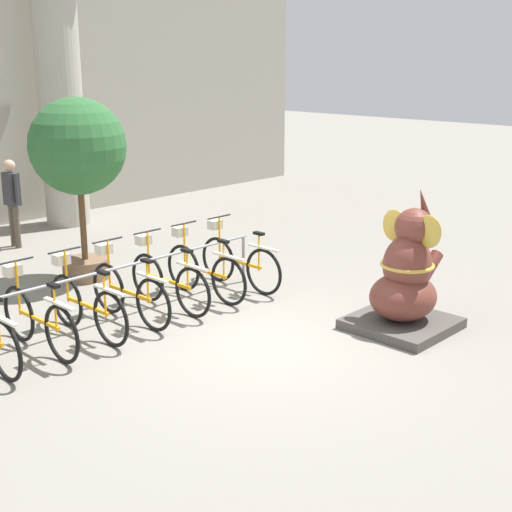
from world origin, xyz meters
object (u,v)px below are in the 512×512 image
bicycle_2 (38,318)px  potted_tree (78,153)px  bicycle_7 (239,261)px  bicycle_4 (129,291)px  elephant_statue (406,282)px  bicycle_6 (204,270)px  person_pedestrian (12,195)px  bicycle_3 (86,304)px  bicycle_5 (168,280)px

bicycle_2 → potted_tree: 3.39m
bicycle_7 → potted_tree: (-1.39, 2.13, 1.62)m
bicycle_4 → elephant_statue: size_ratio=0.91×
bicycle_6 → person_pedestrian: 4.81m
bicycle_3 → potted_tree: potted_tree is taller
bicycle_6 → elephant_statue: elephant_statue is taller
bicycle_2 → bicycle_4: bearing=1.5°
elephant_statue → bicycle_2: bearing=143.4°
bicycle_5 → potted_tree: potted_tree is taller
bicycle_2 → bicycle_4: same height
person_pedestrian → bicycle_3: bearing=-108.2°
bicycle_7 → bicycle_4: bearing=179.0°
bicycle_2 → person_pedestrian: (2.27, 4.79, 0.57)m
bicycle_5 → bicycle_7: size_ratio=1.00×
bicycle_6 → elephant_statue: size_ratio=0.91×
bicycle_2 → bicycle_7: (3.46, 0.00, 0.00)m
bicycle_3 → bicycle_5: bearing=1.6°
bicycle_2 → bicycle_5: same height
bicycle_4 → bicycle_6: size_ratio=1.00×
bicycle_5 → bicycle_6: (0.69, 0.00, 0.00)m
potted_tree → person_pedestrian: bearing=85.8°
person_pedestrian → elephant_statue: bearing=-78.8°
bicycle_3 → bicycle_7: 2.77m
bicycle_4 → person_pedestrian: 4.87m
bicycle_2 → bicycle_7: 3.46m
bicycle_4 → bicycle_6: bearing=0.4°
potted_tree → bicycle_6: bearing=-71.6°
bicycle_5 → bicycle_7: same height
bicycle_2 → bicycle_5: bearing=1.2°
potted_tree → bicycle_5: bearing=-89.8°
bicycle_6 → potted_tree: potted_tree is taller
bicycle_6 → elephant_statue: 3.03m
bicycle_2 → potted_tree: potted_tree is taller
person_pedestrian → bicycle_2: bearing=-115.3°
bicycle_7 → elephant_statue: 2.83m
bicycle_2 → bicycle_4: 1.38m
elephant_statue → person_pedestrian: bearing=101.2°
bicycle_4 → elephant_statue: elephant_statue is taller
bicycle_7 → elephant_statue: bearing=-83.7°
bicycle_2 → bicycle_3: bearing=0.2°
bicycle_7 → bicycle_3: bearing=180.0°
bicycle_3 → person_pedestrian: 5.07m
bicycle_5 → bicycle_6: 0.69m
potted_tree → bicycle_7: bearing=-56.9°
bicycle_2 → person_pedestrian: person_pedestrian is taller
bicycle_3 → bicycle_4: bearing=2.8°
bicycle_3 → bicycle_6: (2.07, 0.04, 0.00)m
bicycle_5 → person_pedestrian: person_pedestrian is taller
bicycle_5 → bicycle_6: same height
bicycle_3 → bicycle_4: 0.69m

